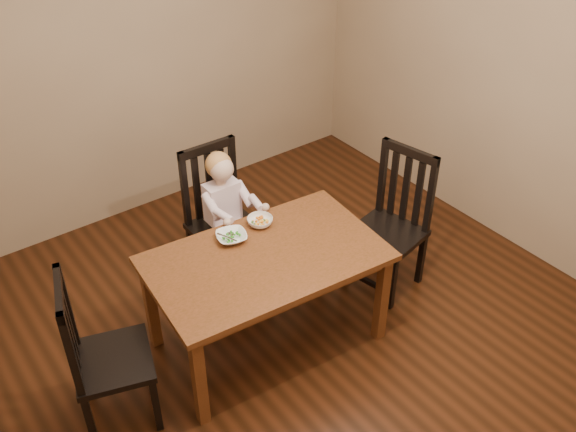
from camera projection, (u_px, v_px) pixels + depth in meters
room at (295, 158)px, 3.49m from camera, size 4.01×4.01×2.71m
dining_table at (266, 267)px, 3.88m from camera, size 1.47×0.97×0.70m
chair_child at (221, 219)px, 4.50m from camera, size 0.45×0.43×1.03m
chair_left at (102, 356)px, 3.48m from camera, size 0.53×0.54×1.01m
chair_right at (392, 223)px, 4.44m from camera, size 0.51×0.53×1.04m
toddler at (224, 206)px, 4.38m from camera, size 0.32×0.39×0.54m
bowl_peas at (232, 237)px, 3.94m from camera, size 0.23×0.23×0.05m
bowl_veg at (260, 221)px, 4.07m from camera, size 0.18×0.18×0.05m
fork at (227, 238)px, 3.90m from camera, size 0.10×0.10×0.05m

